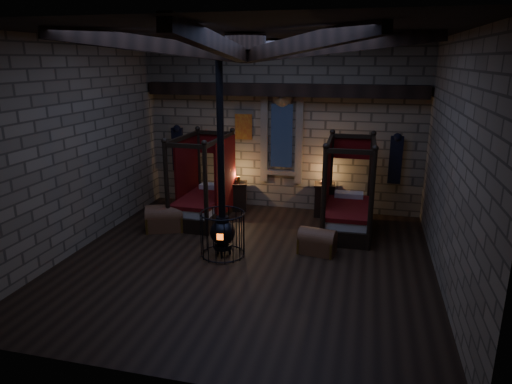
% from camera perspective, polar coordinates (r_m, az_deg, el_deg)
% --- Properties ---
extents(room, '(7.02, 7.02, 4.29)m').
position_cam_1_polar(room, '(8.20, -1.16, 16.08)').
color(room, black).
rests_on(room, ground).
extents(bed_left, '(1.09, 1.99, 2.04)m').
position_cam_1_polar(bed_left, '(11.14, -6.52, -0.88)').
color(bed_left, black).
rests_on(bed_left, ground).
extents(bed_right, '(1.09, 2.01, 2.08)m').
position_cam_1_polar(bed_right, '(10.51, 11.38, -2.11)').
color(bed_right, black).
rests_on(bed_right, ground).
extents(trunk_left, '(0.96, 0.79, 0.61)m').
position_cam_1_polar(trunk_left, '(10.62, -11.32, -3.29)').
color(trunk_left, brown).
rests_on(trunk_left, ground).
extents(trunk_right, '(0.79, 0.57, 0.53)m').
position_cam_1_polar(trunk_right, '(9.31, 7.66, -6.21)').
color(trunk_right, brown).
rests_on(trunk_right, ground).
extents(nightstand_left, '(0.55, 0.53, 0.89)m').
position_cam_1_polar(nightstand_left, '(11.78, -2.22, -0.47)').
color(nightstand_left, black).
rests_on(nightstand_left, ground).
extents(nightstand_right, '(0.55, 0.53, 0.90)m').
position_cam_1_polar(nightstand_right, '(11.45, 8.53, -0.93)').
color(nightstand_right, black).
rests_on(nightstand_right, ground).
extents(stove, '(0.88, 0.88, 4.05)m').
position_cam_1_polar(stove, '(9.01, -4.21, -4.55)').
color(stove, black).
rests_on(stove, ground).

